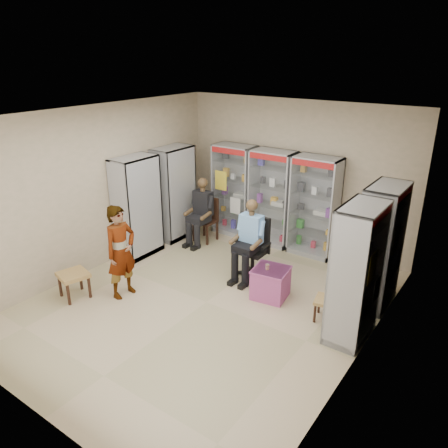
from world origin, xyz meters
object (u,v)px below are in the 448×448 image
Objects in this scene: seated_shopkeeper at (252,241)px; woven_stool_a at (326,309)px; cabinet_back_right at (314,207)px; cabinet_right_near at (356,274)px; woven_stool_b at (75,285)px; cabinet_left_near at (137,207)px; cabinet_back_mid at (272,198)px; wooden_chair at (205,220)px; standing_man at (121,252)px; cabinet_right_far at (380,247)px; cabinet_back_left at (234,190)px; pink_trunk at (271,283)px; office_chair at (253,248)px; cabinet_left_far at (174,193)px.

seated_shopkeeper is 3.90× the size of woven_stool_a.
cabinet_right_near is (1.63, -2.23, 0.00)m from cabinet_back_right.
woven_stool_b is (-3.70, -1.80, 0.05)m from woven_stool_a.
cabinet_back_right is at bearing 125.65° from cabinet_left_near.
cabinet_back_mid is 3.09m from woven_stool_a.
cabinet_back_right is 2.33m from wooden_chair.
cabinet_right_near reaches higher than woven_stool_b.
cabinet_right_near reaches higher than wooden_chair.
standing_man reaches higher than wooden_chair.
woven_stool_a is at bearing 155.17° from cabinet_right_far.
wooden_chair is 3.16m from woven_stool_b.
cabinet_back_mid is at bearing 31.31° from wooden_chair.
cabinet_back_left is 0.95m from cabinet_back_mid.
cabinet_right_near is 3.69× the size of pink_trunk.
cabinet_back_mid reaches higher than seated_shopkeeper.
cabinet_right_near reaches higher than office_chair.
cabinet_back_right is at bearing 36.16° from cabinet_right_near.
woven_stool_b is (-0.35, -3.13, -0.25)m from wooden_chair.
cabinet_left_near is (-1.88, -2.03, 0.00)m from cabinet_back_mid.
cabinet_left_near reaches higher than standing_man.
office_chair is 3.13m from woven_stool_b.
standing_man is (0.94, -2.40, -0.20)m from cabinet_left_far.
cabinet_right_near reaches higher than woven_stool_a.
wooden_chair is at bearing 154.80° from office_chair.
wooden_chair is 2.64× the size of woven_stool_a.
wooden_chair is (-3.78, 1.50, -0.53)m from cabinet_right_near.
pink_trunk is at bearing -28.14° from wooden_chair.
standing_man is (-1.40, -1.79, 0.10)m from seated_shopkeeper.
cabinet_right_near is 3.69m from standing_man.
pink_trunk is at bearing 91.15° from cabinet_left_near.
cabinet_left_near is at bearing -167.69° from office_chair.
cabinet_back_right is 4.67m from woven_stool_b.
office_chair is at bearing 143.35° from pink_trunk.
office_chair is at bearing 99.45° from cabinet_right_far.
pink_trunk is (0.66, -0.44, -0.43)m from seated_shopkeeper.
cabinet_left_near is 1.44× the size of seated_shopkeeper.
seated_shopkeeper is at bearing -107.64° from cabinet_back_right.
cabinet_back_left is 1.00× the size of cabinet_right_near.
office_chair is at bearing 161.12° from woven_stool_a.
standing_man is (0.61, 0.54, 0.57)m from woven_stool_b.
cabinet_back_mid is at bearing 106.48° from office_chair.
wooden_chair is 0.86× the size of office_chair.
cabinet_right_far reaches higher than woven_stool_b.
cabinet_back_left and cabinet_left_far have the same top height.
cabinet_right_near is 2.13× the size of wooden_chair.
cabinet_back_right is at bearing 94.87° from pink_trunk.
cabinet_back_mid is 0.95m from cabinet_back_right.
cabinet_left_near is 4.47× the size of woven_stool_b.
cabinet_back_right is 1.98m from cabinet_right_far.
cabinet_left_far is 1.83× the size of office_chair.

